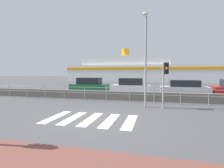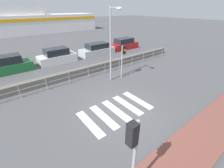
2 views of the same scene
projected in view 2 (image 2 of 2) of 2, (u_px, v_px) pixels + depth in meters
name	position (u px, v px, depth m)	size (l,w,h in m)	color
ground_plane	(119.00, 109.00, 8.93)	(160.00, 160.00, 0.00)	#4C4C4F
sidewalk_brick	(184.00, 157.00, 6.03)	(24.00, 1.80, 0.12)	brown
crosswalk	(116.00, 110.00, 8.83)	(4.05, 2.40, 0.01)	silver
seawall	(75.00, 73.00, 12.88)	(25.00, 0.55, 0.68)	#605B54
harbor_fence	(79.00, 73.00, 12.10)	(22.54, 0.04, 1.06)	#9EA0A3
traffic_light_near	(133.00, 147.00, 3.95)	(0.34, 0.32, 2.99)	#9EA0A3
traffic_light_far	(123.00, 55.00, 12.08)	(0.34, 0.32, 2.72)	#9EA0A3
streetlamp	(112.00, 37.00, 10.72)	(0.32, 1.18, 5.55)	#9EA0A3
ferry_boat	(10.00, 22.00, 31.47)	(36.15, 6.97, 7.80)	white
parked_car_green	(7.00, 66.00, 13.64)	(4.13, 1.71, 1.57)	#1E6633
parked_car_white	(57.00, 56.00, 16.17)	(3.91, 1.78, 1.55)	silver
parked_car_silver	(97.00, 50.00, 19.02)	(4.45, 1.79, 1.41)	#BCBCC1
parked_car_red	(124.00, 44.00, 21.50)	(4.24, 1.78, 1.51)	#B21919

